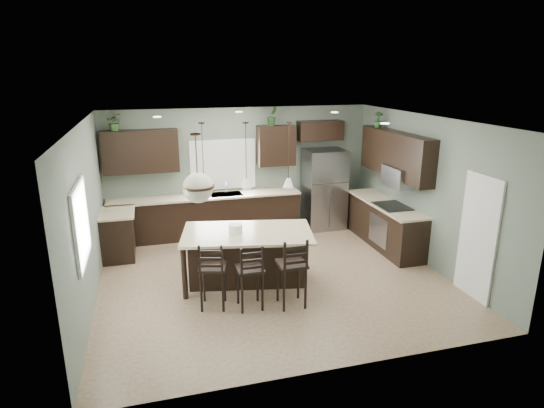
{
  "coord_description": "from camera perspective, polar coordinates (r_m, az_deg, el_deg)",
  "views": [
    {
      "loc": [
        -2.0,
        -7.22,
        3.6
      ],
      "look_at": [
        0.1,
        0.4,
        1.25
      ],
      "focal_mm": 30.0,
      "sensor_mm": 36.0,
      "label": 1
    }
  ],
  "objects": [
    {
      "name": "wall_oven_front",
      "position": [
        9.51,
        13.14,
        -3.25
      ],
      "size": [
        0.01,
        0.72,
        0.6
      ],
      "primitive_type": "cube",
      "color": "gray",
      "rests_on": "right_lower_cabs"
    },
    {
      "name": "faucet",
      "position": [
        10.08,
        -5.78,
        1.98
      ],
      "size": [
        0.02,
        0.02,
        0.28
      ],
      "primitive_type": "cylinder",
      "color": "silver",
      "rests_on": "back_countertop"
    },
    {
      "name": "microwave",
      "position": [
        9.4,
        15.65,
        3.33
      ],
      "size": [
        0.4,
        0.75,
        0.4
      ],
      "primitive_type": "cube",
      "color": "gray",
      "rests_on": "right_upper_cabs"
    },
    {
      "name": "pantry_door",
      "position": [
        7.98,
        24.42,
        -3.87
      ],
      "size": [
        0.04,
        0.82,
        2.04
      ],
      "primitive_type": "cube",
      "color": "white",
      "rests_on": "ground"
    },
    {
      "name": "chandelier",
      "position": [
        6.2,
        -9.41,
        4.43
      ],
      "size": [
        0.45,
        0.45,
        0.96
      ],
      "primitive_type": null,
      "color": "beige",
      "rests_on": "room_shell"
    },
    {
      "name": "fridge_header",
      "position": [
        10.62,
        6.07,
        9.15
      ],
      "size": [
        1.05,
        0.34,
        0.45
      ],
      "primitive_type": "cube",
      "color": "black",
      "rests_on": "room_shell"
    },
    {
      "name": "right_countertop",
      "position": [
        9.73,
        14.04,
        0.05
      ],
      "size": [
        0.66,
        2.35,
        0.04
      ],
      "primitive_type": "cube",
      "color": "beige",
      "rests_on": "right_lower_cabs"
    },
    {
      "name": "pendant_left",
      "position": [
        7.48,
        -8.68,
        5.96
      ],
      "size": [
        0.17,
        0.17,
        1.1
      ],
      "primitive_type": null,
      "color": "white",
      "rests_on": "room_shell"
    },
    {
      "name": "cooktop",
      "position": [
        9.5,
        14.85,
        -0.26
      ],
      "size": [
        0.58,
        0.75,
        0.02
      ],
      "primitive_type": "cube",
      "color": "black",
      "rests_on": "right_countertop"
    },
    {
      "name": "kitchen_island",
      "position": [
        7.97,
        -3.07,
        -6.65
      ],
      "size": [
        2.41,
        1.66,
        0.92
      ],
      "primitive_type": "cube",
      "rotation": [
        0.0,
        0.0,
        -0.2
      ],
      "color": "black",
      "rests_on": "ground"
    },
    {
      "name": "right_lower_cabs",
      "position": [
        9.88,
        13.96,
        -2.55
      ],
      "size": [
        0.6,
        2.35,
        0.9
      ],
      "primitive_type": "cube",
      "color": "black",
      "rests_on": "ground"
    },
    {
      "name": "window_back",
      "position": [
        10.29,
        -6.17,
        4.96
      ],
      "size": [
        1.35,
        0.02,
        1.0
      ],
      "primitive_type": "cube",
      "color": "white",
      "rests_on": "room_shell"
    },
    {
      "name": "window_left",
      "position": [
        6.81,
        -22.95,
        -2.31
      ],
      "size": [
        0.02,
        1.1,
        1.0
      ],
      "primitive_type": "cube",
      "color": "white",
      "rests_on": "room_shell"
    },
    {
      "name": "bar_stool_left",
      "position": [
        7.17,
        -7.45,
        -8.75
      ],
      "size": [
        0.5,
        0.5,
        1.11
      ],
      "primitive_type": "cube",
      "rotation": [
        0.0,
        0.0,
        -0.25
      ],
      "color": "black",
      "rests_on": "ground"
    },
    {
      "name": "pendant_right",
      "position": [
        7.5,
        2.11,
        6.16
      ],
      "size": [
        0.17,
        0.17,
        1.1
      ],
      "primitive_type": null,
      "color": "white",
      "rests_on": "room_shell"
    },
    {
      "name": "pendant_center",
      "position": [
        7.45,
        -3.28,
        6.09
      ],
      "size": [
        0.17,
        0.17,
        1.1
      ],
      "primitive_type": null,
      "color": "silver",
      "rests_on": "room_shell"
    },
    {
      "name": "bar_stool_right",
      "position": [
        7.15,
        2.48,
        -8.46
      ],
      "size": [
        0.43,
        0.43,
        1.16
      ],
      "primitive_type": "cube",
      "rotation": [
        0.0,
        0.0,
        0.0
      ],
      "color": "black",
      "rests_on": "ground"
    },
    {
      "name": "refrigerator",
      "position": [
        10.64,
        6.56,
        1.87
      ],
      "size": [
        0.9,
        0.74,
        1.85
      ],
      "primitive_type": "cube",
      "color": "gray",
      "rests_on": "ground"
    },
    {
      "name": "sink_inset",
      "position": [
        10.14,
        -5.78,
        1.23
      ],
      "size": [
        0.7,
        0.45,
        0.01
      ],
      "primitive_type": "cube",
      "color": "gray",
      "rests_on": "back_countertop"
    },
    {
      "name": "room_shell",
      "position": [
        7.73,
        0.07,
        2.32
      ],
      "size": [
        6.0,
        6.0,
        6.0
      ],
      "color": "slate",
      "rests_on": "ground"
    },
    {
      "name": "plant_back_left",
      "position": [
        9.85,
        -19.14,
        9.71
      ],
      "size": [
        0.33,
        0.28,
        0.36
      ],
      "primitive_type": "imported",
      "rotation": [
        0.0,
        0.0,
        -0.0
      ],
      "color": "#315A27",
      "rests_on": "back_upper_left"
    },
    {
      "name": "right_upper_cabs",
      "position": [
        9.57,
        15.26,
        6.04
      ],
      "size": [
        0.34,
        2.35,
        0.9
      ],
      "primitive_type": "cube",
      "color": "black",
      "rests_on": "room_shell"
    },
    {
      "name": "left_return_countertop",
      "position": [
        9.34,
        -18.9,
        -1.04
      ],
      "size": [
        0.66,
        0.96,
        0.04
      ],
      "primitive_type": "cube",
      "color": "beige",
      "rests_on": "left_return_cabs"
    },
    {
      "name": "left_return_cabs",
      "position": [
        9.49,
        -18.76,
        -3.76
      ],
      "size": [
        0.6,
        0.9,
        0.9
      ],
      "primitive_type": "cube",
      "color": "black",
      "rests_on": "ground"
    },
    {
      "name": "back_upper_left",
      "position": [
        9.94,
        -16.15,
        6.34
      ],
      "size": [
        1.55,
        0.34,
        0.9
      ],
      "primitive_type": "cube",
      "color": "black",
      "rests_on": "room_shell"
    },
    {
      "name": "back_lower_cabs",
      "position": [
        10.24,
        -8.2,
        -1.55
      ],
      "size": [
        4.2,
        0.6,
        0.9
      ],
      "primitive_type": "cube",
      "color": "black",
      "rests_on": "ground"
    },
    {
      "name": "ground",
      "position": [
        8.32,
        0.07,
        -9.1
      ],
      "size": [
        6.0,
        6.0,
        0.0
      ],
      "primitive_type": "plane",
      "color": "#9E8466",
      "rests_on": "ground"
    },
    {
      "name": "serving_dish",
      "position": [
        7.78,
        -4.6,
        -3.07
      ],
      "size": [
        0.24,
        0.24,
        0.14
      ],
      "primitive_type": "cylinder",
      "color": "white",
      "rests_on": "kitchen_island"
    },
    {
      "name": "back_upper_right",
      "position": [
        10.33,
        0.54,
        7.35
      ],
      "size": [
        0.85,
        0.34,
        0.9
      ],
      "primitive_type": "cube",
      "color": "black",
      "rests_on": "room_shell"
    },
    {
      "name": "bar_stool_center",
      "position": [
        7.1,
        -2.81,
        -9.0
      ],
      "size": [
        0.4,
        0.4,
        1.08
      ],
      "primitive_type": "cube",
      "rotation": [
        0.0,
        0.0,
        0.0
      ],
      "color": "black",
      "rests_on": "ground"
    },
    {
      "name": "plant_back_right",
      "position": [
        10.19,
        0.03,
        11.0
      ],
      "size": [
        0.28,
        0.25,
        0.43
      ],
      "primitive_type": "imported",
      "rotation": [
        0.0,
        0.0,
        0.27
      ],
      "color": "#264E22",
      "rests_on": "back_upper_right"
    },
    {
      "name": "back_countertop",
      "position": [
        10.09,
        -8.3,
        0.96
      ],
      "size": [
        4.2,
        0.66,
        0.04
      ],
      "primitive_type": "cube",
      "color": "beige",
      "rests_on": "back_lower_cabs"
    },
    {
      "name": "plant_right_wall",
      "position": [
        10.12,
        13.22,
        10.26
      ],
      "size": [
        0.23,
        0.23,
        0.33
      ],
      "primitive_type": "imported",
      "rotation": [
        0.0,
        0.0,
        -0.29
      ],
      "color": "#295123",
      "rests_on": "right_upper_cabs"
    }
  ]
}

